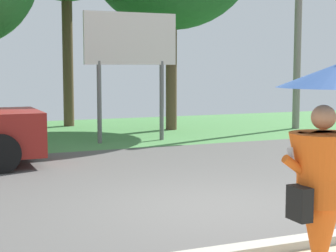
% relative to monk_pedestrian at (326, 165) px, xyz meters
% --- Properties ---
extents(ground_plane, '(40.00, 22.00, 0.20)m').
position_rel_monk_pedestrian_xyz_m(ground_plane, '(0.44, 6.06, -1.21)').
color(ground_plane, '#565451').
extents(monk_pedestrian, '(1.14, 1.13, 2.13)m').
position_rel_monk_pedestrian_xyz_m(monk_pedestrian, '(0.00, 0.00, 0.00)').
color(monk_pedestrian, '#E55B19').
rests_on(monk_pedestrian, ground_plane).
extents(utility_pole, '(1.80, 0.24, 7.21)m').
position_rel_monk_pedestrian_xyz_m(utility_pole, '(7.87, 11.33, 2.62)').
color(utility_pole, gray).
rests_on(utility_pole, ground_plane).
extents(roadside_billboard, '(2.60, 0.12, 3.50)m').
position_rel_monk_pedestrian_xyz_m(roadside_billboard, '(1.74, 10.36, 1.39)').
color(roadside_billboard, slate).
rests_on(roadside_billboard, ground_plane).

